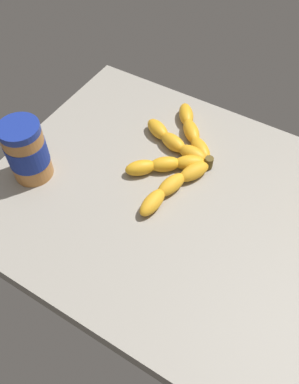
{
  "coord_description": "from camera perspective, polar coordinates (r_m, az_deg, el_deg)",
  "views": [
    {
      "loc": [
        20.5,
        -46.12,
        68.79
      ],
      "look_at": [
        -4.92,
        -3.9,
        3.8
      ],
      "focal_mm": 35.82,
      "sensor_mm": 36.0,
      "label": 1
    }
  ],
  "objects": [
    {
      "name": "ground_plane",
      "position": [
        0.87,
        4.09,
        -2.07
      ],
      "size": [
        84.47,
        66.37,
        4.96
      ],
      "primitive_type": "cube",
      "color": "gray"
    },
    {
      "name": "banana_bunch",
      "position": [
        0.91,
        4.11,
        5.54
      ],
      "size": [
        21.29,
        37.05,
        3.68
      ],
      "color": "gold",
      "rests_on": "ground_plane"
    },
    {
      "name": "peanut_butter_jar",
      "position": [
        0.89,
        -17.81,
        5.79
      ],
      "size": [
        9.09,
        9.09,
        14.73
      ],
      "color": "#B27238",
      "rests_on": "ground_plane"
    }
  ]
}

